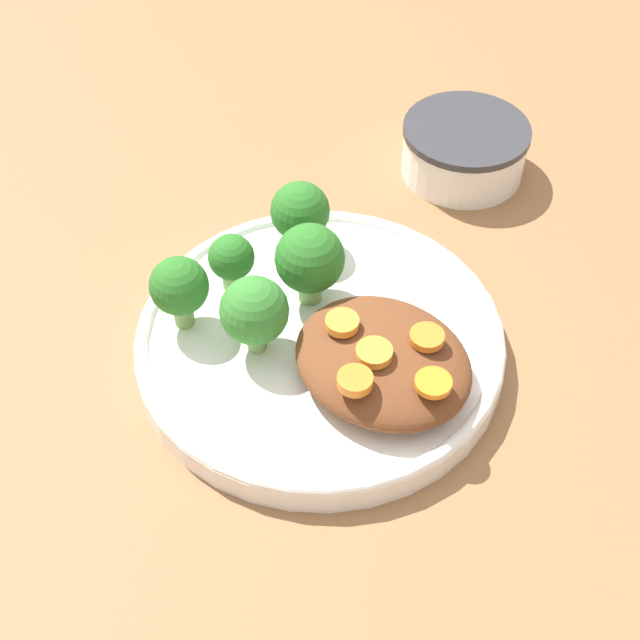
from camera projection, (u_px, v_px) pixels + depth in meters
name	position (u px, v px, depth m)	size (l,w,h in m)	color
ground_plane	(320.00, 353.00, 0.61)	(4.00, 4.00, 0.00)	#8C603D
plate	(320.00, 341.00, 0.61)	(0.25, 0.25, 0.02)	white
dip_bowl	(465.00, 147.00, 0.73)	(0.10, 0.10, 0.04)	white
stew_mound	(384.00, 360.00, 0.56)	(0.10, 0.12, 0.03)	brown
broccoli_floret_0	(310.00, 260.00, 0.60)	(0.05, 0.05, 0.06)	#7FA85B
broccoli_floret_1	(232.00, 259.00, 0.61)	(0.03, 0.03, 0.04)	#7FA85B
broccoli_floret_2	(254.00, 312.00, 0.57)	(0.05, 0.05, 0.06)	#7FA85B
broccoli_floret_3	(300.00, 212.00, 0.63)	(0.04, 0.04, 0.06)	#7FA85B
broccoli_floret_4	(179.00, 288.00, 0.58)	(0.04, 0.04, 0.06)	#759E51
carrot_slice_0	(342.00, 323.00, 0.56)	(0.02, 0.02, 0.01)	orange
carrot_slice_1	(355.00, 381.00, 0.53)	(0.02, 0.02, 0.01)	orange
carrot_slice_2	(374.00, 353.00, 0.54)	(0.02, 0.02, 0.01)	orange
carrot_slice_3	(433.00, 383.00, 0.53)	(0.02, 0.02, 0.00)	orange
carrot_slice_4	(427.00, 337.00, 0.55)	(0.02, 0.02, 0.01)	orange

